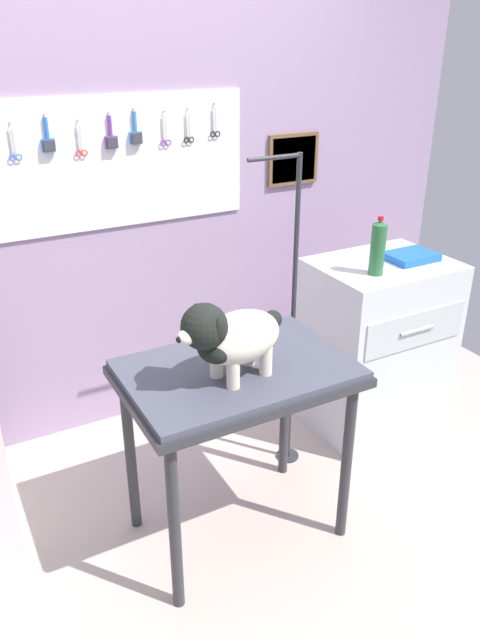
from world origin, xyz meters
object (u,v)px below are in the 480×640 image
(grooming_arm, at_px, (291,333))
(soda_bottle, at_px, (378,248))
(dog, at_px, (230,336))
(cabinet_right, at_px, (376,345))
(grooming_table, at_px, (237,387))

(grooming_arm, relative_size, soda_bottle, 5.44)
(dog, height_order, cabinet_right, dog)
(cabinet_right, bearing_deg, grooming_table, -159.48)
(dog, relative_size, soda_bottle, 1.62)
(grooming_table, height_order, dog, dog)
(dog, bearing_deg, cabinet_right, 22.76)
(grooming_table, height_order, cabinet_right, cabinet_right)
(grooming_arm, relative_size, cabinet_right, 1.64)
(grooming_table, xyz_separation_m, soda_bottle, (0.89, 0.28, 0.34))
(cabinet_right, relative_size, soda_bottle, 3.31)
(grooming_arm, distance_m, dog, 0.70)
(grooming_table, distance_m, cabinet_right, 1.13)
(grooming_table, relative_size, grooming_arm, 0.58)
(dog, relative_size, cabinet_right, 0.49)
(dog, bearing_deg, grooming_arm, 37.07)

